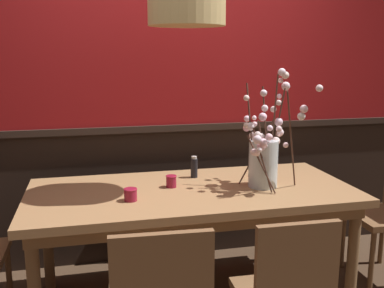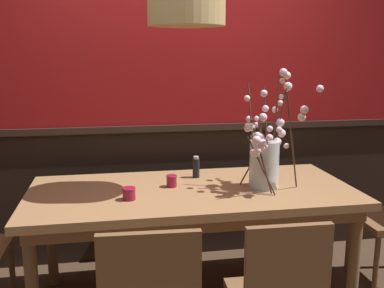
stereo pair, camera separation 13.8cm
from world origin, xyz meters
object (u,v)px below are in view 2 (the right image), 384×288
at_px(vase_with_blossoms, 265,157).
at_px(candle_holder_nearer_edge, 129,193).
at_px(dining_table, 192,201).
at_px(condiment_bottle, 196,167).
at_px(chair_far_side_left, 141,185).
at_px(candle_holder_nearer_center, 172,181).

distance_m(vase_with_blossoms, candle_holder_nearer_edge, 0.88).
bearing_deg(dining_table, condiment_bottle, 73.69).
height_order(dining_table, vase_with_blossoms, vase_with_blossoms).
distance_m(chair_far_side_left, candle_holder_nearer_edge, 1.09).
distance_m(vase_with_blossoms, candle_holder_nearer_center, 0.62).
distance_m(chair_far_side_left, condiment_bottle, 0.79).
bearing_deg(candle_holder_nearer_edge, condiment_bottle, 40.12).
xyz_separation_m(chair_far_side_left, vase_with_blossoms, (0.73, -0.95, 0.43)).
height_order(chair_far_side_left, condiment_bottle, chair_far_side_left).
bearing_deg(candle_holder_nearer_edge, vase_with_blossoms, 5.99).
xyz_separation_m(dining_table, candle_holder_nearer_center, (-0.12, 0.06, 0.12)).
bearing_deg(chair_far_side_left, dining_table, -73.06).
bearing_deg(vase_with_blossoms, candle_holder_nearer_edge, -174.01).
relative_size(candle_holder_nearer_center, condiment_bottle, 0.51).
distance_m(chair_far_side_left, candle_holder_nearer_center, 0.89).
bearing_deg(candle_holder_nearer_center, condiment_bottle, 44.13).
distance_m(dining_table, vase_with_blossoms, 0.54).
bearing_deg(condiment_bottle, candle_holder_nearer_center, -135.87).
bearing_deg(vase_with_blossoms, candle_holder_nearer_center, 168.35).
bearing_deg(condiment_bottle, candle_holder_nearer_edge, -139.88).
xyz_separation_m(dining_table, condiment_bottle, (0.07, 0.25, 0.15)).
bearing_deg(vase_with_blossoms, chair_far_side_left, 127.52).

